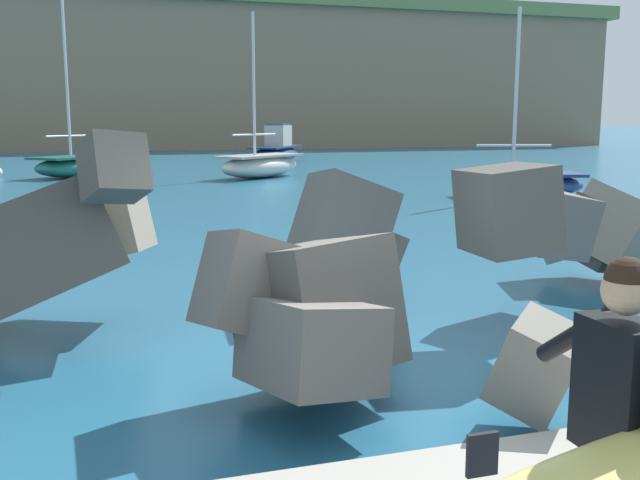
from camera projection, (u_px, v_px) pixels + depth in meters
name	position (u px, v px, depth m)	size (l,w,h in m)	color
ground_plane	(336.00, 393.00, 6.94)	(400.00, 400.00, 0.00)	#235B7A
breakwater_jetty	(271.00, 255.00, 8.26)	(27.39, 6.07, 2.49)	#3D3A38
boat_near_centre	(260.00, 165.00, 32.21)	(4.86, 4.34, 7.08)	beige
boat_near_right	(277.00, 150.00, 43.12)	(4.66, 5.72, 2.32)	navy
boat_mid_centre	(77.00, 165.00, 32.56)	(4.58, 4.65, 8.43)	#1E6656
boat_mid_right	(521.00, 183.00, 24.02)	(4.50, 3.03, 6.10)	navy
headland_bluff	(41.00, 80.00, 76.15)	(107.33, 45.53, 13.22)	#847056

